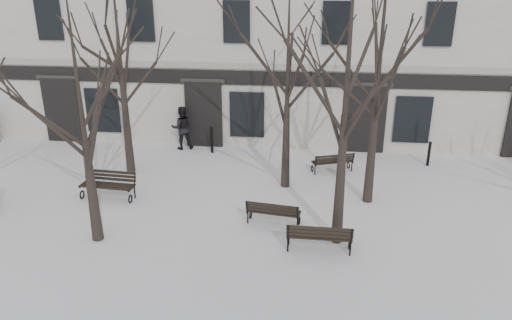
# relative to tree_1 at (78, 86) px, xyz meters

# --- Properties ---
(ground) EXTENTS (100.00, 100.00, 0.00)m
(ground) POSITION_rel_tree_1_xyz_m (5.02, 0.42, -4.60)
(ground) COLOR white
(ground) RESTS_ON ground
(building) EXTENTS (40.40, 10.20, 11.40)m
(building) POSITION_rel_tree_1_xyz_m (5.03, 13.38, 0.91)
(building) COLOR beige
(building) RESTS_ON ground
(tree_1) EXTENTS (5.16, 5.16, 7.37)m
(tree_1) POSITION_rel_tree_1_xyz_m (0.00, 0.00, 0.00)
(tree_1) COLOR black
(tree_1) RESTS_ON ground
(tree_2) EXTENTS (6.42, 6.42, 9.17)m
(tree_2) POSITION_rel_tree_1_xyz_m (7.01, 0.65, 1.13)
(tree_2) COLOR black
(tree_2) RESTS_ON ground
(tree_4) EXTENTS (6.08, 6.08, 8.69)m
(tree_4) POSITION_rel_tree_1_xyz_m (-0.79, 5.16, 0.83)
(tree_4) COLOR black
(tree_4) RESTS_ON ground
(tree_5) EXTENTS (5.10, 5.10, 7.28)m
(tree_5) POSITION_rel_tree_1_xyz_m (5.31, 4.38, -0.06)
(tree_5) COLOR black
(tree_5) RESTS_ON ground
(tree_6) EXTENTS (6.30, 6.30, 9.01)m
(tree_6) POSITION_rel_tree_1_xyz_m (8.18, 3.43, 1.03)
(tree_6) COLOR black
(tree_6) RESTS_ON ground
(bench_1) EXTENTS (1.73, 0.85, 0.84)m
(bench_1) POSITION_rel_tree_1_xyz_m (5.09, 1.41, -4.15)
(bench_1) COLOR black
(bench_1) RESTS_ON ground
(bench_2) EXTENTS (1.85, 0.70, 0.92)m
(bench_2) POSITION_rel_tree_1_xyz_m (6.49, 0.00, -4.10)
(bench_2) COLOR black
(bench_2) RESTS_ON ground
(bench_3) EXTENTS (1.93, 0.84, 0.95)m
(bench_3) POSITION_rel_tree_1_xyz_m (-0.72, 2.75, -4.09)
(bench_3) COLOR black
(bench_3) RESTS_ON ground
(bench_4) EXTENTS (1.68, 1.05, 0.81)m
(bench_4) POSITION_rel_tree_1_xyz_m (7.08, 5.90, -4.17)
(bench_4) COLOR black
(bench_4) RESTS_ON ground
(bollard_a) EXTENTS (0.15, 0.15, 1.16)m
(bollard_a) POSITION_rel_tree_1_xyz_m (2.00, 7.53, -3.98)
(bollard_a) COLOR black
(bollard_a) RESTS_ON ground
(bollard_b) EXTENTS (0.13, 0.13, 1.03)m
(bollard_b) POSITION_rel_tree_1_xyz_m (10.93, 6.97, -4.05)
(bollard_b) COLOR black
(bollard_b) RESTS_ON ground
(pedestrian_b) EXTENTS (1.10, 0.96, 1.91)m
(pedestrian_b) POSITION_rel_tree_1_xyz_m (0.63, 7.90, -4.60)
(pedestrian_b) COLOR black
(pedestrian_b) RESTS_ON ground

